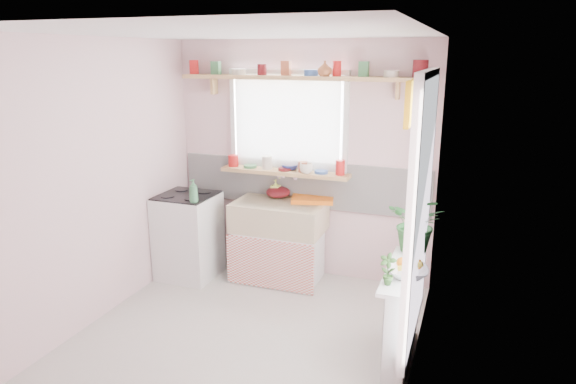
% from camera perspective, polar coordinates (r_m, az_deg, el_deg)
% --- Properties ---
extents(room, '(3.20, 3.20, 3.20)m').
position_cam_1_polar(room, '(4.57, 6.49, 2.60)').
color(room, beige).
rests_on(room, ground).
extents(sink_unit, '(0.95, 0.65, 1.11)m').
position_cam_1_polar(sink_unit, '(5.46, -1.03, -5.46)').
color(sink_unit, white).
rests_on(sink_unit, ground).
extents(cooker, '(0.58, 0.58, 0.93)m').
position_cam_1_polar(cooker, '(5.65, -11.00, -4.74)').
color(cooker, white).
rests_on(cooker, ground).
extents(radiator_ledge, '(0.22, 0.95, 0.78)m').
position_cam_1_polar(radiator_ledge, '(4.19, 12.60, -13.14)').
color(radiator_ledge, white).
rests_on(radiator_ledge, ground).
extents(windowsill, '(1.40, 0.22, 0.04)m').
position_cam_1_polar(windowsill, '(5.43, -0.35, 2.21)').
color(windowsill, tan).
rests_on(windowsill, room).
extents(pine_shelf, '(2.52, 0.24, 0.04)m').
position_cam_1_polar(pine_shelf, '(5.23, 1.17, 12.58)').
color(pine_shelf, tan).
rests_on(pine_shelf, room).
extents(shelf_crockery, '(2.47, 0.11, 0.12)m').
position_cam_1_polar(shelf_crockery, '(5.24, 0.92, 13.40)').
color(shelf_crockery, red).
rests_on(shelf_crockery, pine_shelf).
extents(sill_crockery, '(1.35, 0.11, 0.12)m').
position_cam_1_polar(sill_crockery, '(5.42, -0.53, 3.00)').
color(sill_crockery, red).
rests_on(sill_crockery, windowsill).
extents(dish_tray, '(0.50, 0.42, 0.04)m').
position_cam_1_polar(dish_tray, '(5.42, 2.76, -0.76)').
color(dish_tray, orange).
rests_on(dish_tray, sink_unit).
extents(colander, '(0.31, 0.31, 0.12)m').
position_cam_1_polar(colander, '(5.53, -1.10, -0.00)').
color(colander, '#530E14').
rests_on(colander, sink_unit).
extents(jade_plant, '(0.51, 0.47, 0.50)m').
position_cam_1_polar(jade_plant, '(4.30, 14.22, -3.36)').
color(jade_plant, '#255E28').
rests_on(jade_plant, radiator_ledge).
extents(fruit_bowl, '(0.35, 0.35, 0.07)m').
position_cam_1_polar(fruit_bowl, '(3.89, 13.17, -8.66)').
color(fruit_bowl, silver).
rests_on(fruit_bowl, radiator_ledge).
extents(herb_pot, '(0.13, 0.10, 0.23)m').
position_cam_1_polar(herb_pot, '(3.70, 11.01, -8.44)').
color(herb_pot, '#356528').
rests_on(herb_pot, radiator_ledge).
extents(soap_bottle_sink, '(0.09, 0.09, 0.19)m').
position_cam_1_polar(soap_bottle_sink, '(5.53, -1.38, 0.40)').
color(soap_bottle_sink, '#E4F56D').
rests_on(soap_bottle_sink, sink_unit).
extents(sill_cup, '(0.16, 0.16, 0.11)m').
position_cam_1_polar(sill_cup, '(5.27, 2.03, 2.64)').
color(sill_cup, white).
rests_on(sill_cup, windowsill).
extents(sill_bowl, '(0.21, 0.21, 0.05)m').
position_cam_1_polar(sill_bowl, '(5.46, 0.23, 2.80)').
color(sill_bowl, '#2E3F96').
rests_on(sill_bowl, windowsill).
extents(shelf_vase, '(0.18, 0.18, 0.15)m').
position_cam_1_polar(shelf_vase, '(5.09, 4.11, 13.52)').
color(shelf_vase, '#98552E').
rests_on(shelf_vase, pine_shelf).
extents(cooker_bottle, '(0.11, 0.11, 0.24)m').
position_cam_1_polar(cooker_bottle, '(5.19, -10.46, 0.13)').
color(cooker_bottle, '#438757').
rests_on(cooker_bottle, cooker).
extents(fruit, '(0.20, 0.14, 0.10)m').
position_cam_1_polar(fruit, '(3.87, 13.32, -7.82)').
color(fruit, orange).
rests_on(fruit, fruit_bowl).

